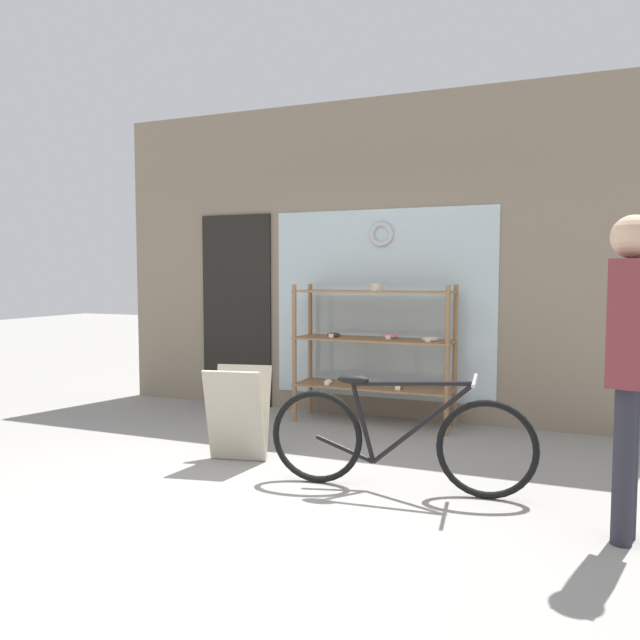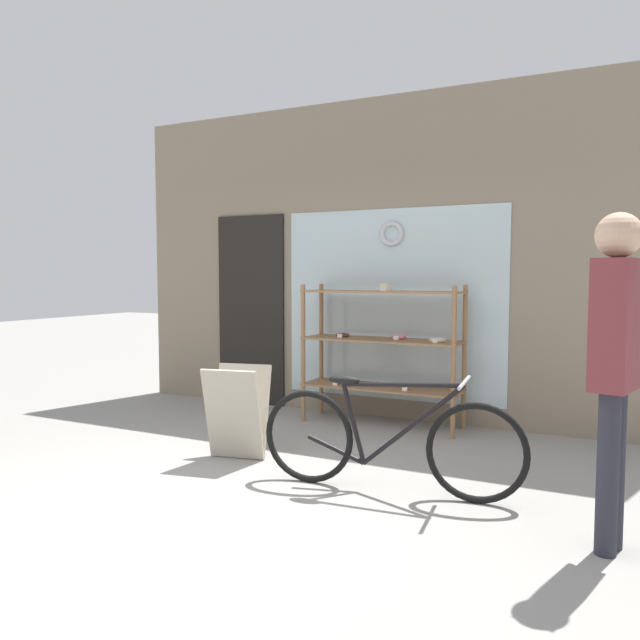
{
  "view_description": "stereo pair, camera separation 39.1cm",
  "coord_description": "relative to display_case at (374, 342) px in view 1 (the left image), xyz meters",
  "views": [
    {
      "loc": [
        1.98,
        -3.32,
        1.45
      ],
      "look_at": [
        0.11,
        1.3,
        1.08
      ],
      "focal_mm": 35.0,
      "sensor_mm": 36.0,
      "label": 1
    },
    {
      "loc": [
        2.33,
        -3.16,
        1.45
      ],
      "look_at": [
        0.11,
        1.3,
        1.08
      ],
      "focal_mm": 35.0,
      "sensor_mm": 36.0,
      "label": 2
    }
  ],
  "objects": [
    {
      "name": "ground_plane",
      "position": [
        -0.22,
        -2.41,
        -0.8
      ],
      "size": [
        30.0,
        30.0,
        0.0
      ],
      "primitive_type": "plane",
      "color": "gray"
    },
    {
      "name": "storefront_facade",
      "position": [
        -0.26,
        0.36,
        0.76
      ],
      "size": [
        5.62,
        0.13,
        3.21
      ],
      "color": "gray",
      "rests_on": "ground_plane"
    },
    {
      "name": "display_case",
      "position": [
        0.0,
        0.0,
        0.0
      ],
      "size": [
        1.54,
        0.45,
        1.36
      ],
      "color": "#8E6642",
      "rests_on": "ground_plane"
    },
    {
      "name": "bicycle",
      "position": [
        0.7,
        -1.74,
        -0.45
      ],
      "size": [
        1.79,
        0.46,
        0.78
      ],
      "rotation": [
        0.0,
        0.0,
        0.1
      ],
      "color": "black",
      "rests_on": "ground_plane"
    },
    {
      "name": "sandwich_board",
      "position": [
        -0.63,
        -1.54,
        -0.43
      ],
      "size": [
        0.51,
        0.46,
        0.72
      ],
      "rotation": [
        0.0,
        0.0,
        0.2
      ],
      "color": "#B2A893",
      "rests_on": "ground_plane"
    },
    {
      "name": "pedestrian",
      "position": [
        2.05,
        -2.06,
        0.25
      ],
      "size": [
        0.25,
        0.35,
        1.76
      ],
      "rotation": [
        0.0,
        0.0,
        1.33
      ],
      "color": "#282833",
      "rests_on": "ground_plane"
    }
  ]
}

